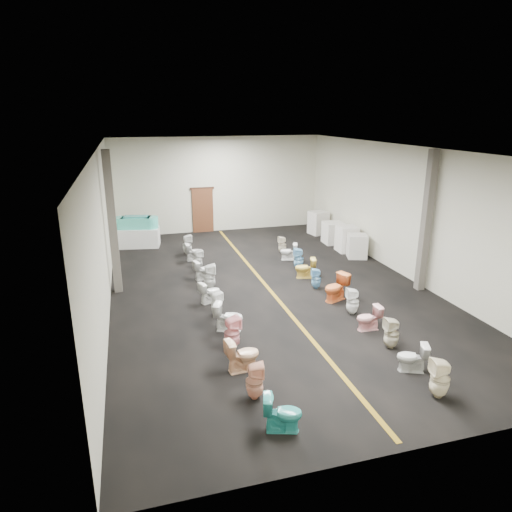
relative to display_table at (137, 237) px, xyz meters
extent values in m
plane|color=black|center=(3.96, -6.18, -0.41)|extent=(16.00, 16.00, 0.00)
plane|color=black|center=(3.96, -6.18, 4.09)|extent=(16.00, 16.00, 0.00)
plane|color=beige|center=(3.96, 1.82, 1.84)|extent=(10.00, 0.00, 10.00)
plane|color=beige|center=(3.96, -14.18, 1.84)|extent=(10.00, 0.00, 10.00)
plane|color=beige|center=(-1.04, -6.18, 1.84)|extent=(0.00, 16.00, 16.00)
plane|color=beige|center=(8.96, -6.18, 1.84)|extent=(0.00, 16.00, 16.00)
cube|color=#836113|center=(3.96, -6.18, -0.40)|extent=(0.12, 15.60, 0.01)
cube|color=#562D19|center=(3.16, 1.76, 0.64)|extent=(1.00, 0.10, 2.10)
cube|color=#331C11|center=(3.16, 1.77, 1.71)|extent=(1.15, 0.08, 0.10)
cube|color=#59544C|center=(-0.79, -5.18, 1.84)|extent=(0.25, 0.25, 4.50)
cube|color=#59544C|center=(8.71, -7.68, 1.84)|extent=(0.25, 0.25, 4.50)
cube|color=white|center=(0.00, 0.00, 0.00)|extent=(1.96, 1.21, 0.82)
cube|color=#45C8B2|center=(0.00, 0.00, 0.64)|extent=(1.32, 0.92, 0.50)
cylinder|color=#45C8B2|center=(-0.58, 0.14, 0.64)|extent=(0.66, 0.66, 0.50)
cylinder|color=#45C8B2|center=(0.58, -0.14, 0.64)|extent=(0.66, 0.66, 0.50)
cube|color=teal|center=(0.00, 0.00, 0.84)|extent=(1.07, 0.68, 0.20)
cube|color=silver|center=(8.36, -4.02, 0.06)|extent=(0.92, 0.92, 0.94)
cube|color=silver|center=(8.36, -3.12, 0.12)|extent=(0.80, 0.80, 1.07)
cube|color=silver|center=(8.36, -1.83, 0.06)|extent=(0.86, 0.86, 0.94)
cube|color=silver|center=(8.36, -0.14, 0.13)|extent=(0.90, 0.90, 1.08)
imported|color=teal|center=(2.10, -13.07, -0.05)|extent=(0.79, 0.59, 0.72)
imported|color=#EEAA8D|center=(1.88, -12.00, -0.01)|extent=(0.42, 0.41, 0.79)
imported|color=#FFC79B|center=(1.91, -10.90, -0.02)|extent=(0.80, 0.51, 0.77)
imported|color=pink|center=(1.90, -9.88, 0.01)|extent=(0.46, 0.45, 0.84)
imported|color=white|center=(2.04, -8.90, -0.02)|extent=(0.87, 0.70, 0.77)
imported|color=white|center=(1.93, -7.82, -0.06)|extent=(0.40, 0.39, 0.69)
imported|color=white|center=(1.90, -6.89, -0.07)|extent=(0.74, 0.57, 0.67)
imported|color=silver|center=(2.08, -5.82, 0.02)|extent=(0.42, 0.41, 0.86)
imported|color=white|center=(2.05, -4.82, -0.07)|extent=(0.74, 0.51, 0.69)
imported|color=silver|center=(2.04, -3.69, -0.04)|extent=(0.41, 0.40, 0.73)
imported|color=silver|center=(2.06, -2.62, -0.06)|extent=(0.70, 0.43, 0.70)
imported|color=silver|center=(1.91, -1.72, 0.00)|extent=(0.39, 0.38, 0.81)
imported|color=#F5E8C4|center=(5.48, -12.97, 0.02)|extent=(0.46, 0.45, 0.85)
imported|color=silver|center=(5.53, -11.97, -0.07)|extent=(0.76, 0.60, 0.67)
imported|color=beige|center=(5.66, -10.91, -0.01)|extent=(0.40, 0.39, 0.80)
imported|color=#FBB3B4|center=(5.62, -9.88, -0.07)|extent=(0.67, 0.39, 0.67)
imported|color=white|center=(5.67, -8.85, -0.02)|extent=(0.41, 0.40, 0.78)
imported|color=orange|center=(5.65, -7.81, 0.01)|extent=(0.94, 0.75, 0.84)
imported|color=#7CBEE5|center=(5.47, -6.71, -0.06)|extent=(0.37, 0.36, 0.69)
imported|color=#F3CE54|center=(5.49, -5.66, -0.05)|extent=(0.79, 0.57, 0.72)
imported|color=#76B3DB|center=(5.61, -4.72, 0.00)|extent=(0.44, 0.43, 0.81)
imported|color=white|center=(5.64, -3.57, -0.07)|extent=(0.75, 0.57, 0.68)
imported|color=beige|center=(5.69, -2.66, -0.05)|extent=(0.34, 0.33, 0.72)
camera|label=1|loc=(-0.27, -19.66, 5.11)|focal=32.00mm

